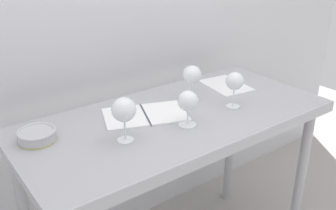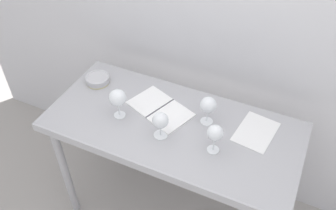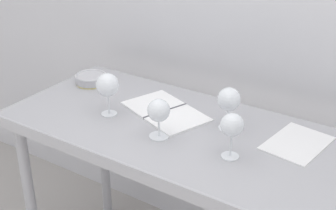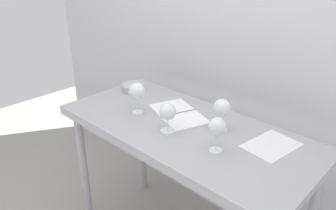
{
  "view_description": "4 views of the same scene",
  "coord_description": "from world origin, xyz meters",
  "px_view_note": "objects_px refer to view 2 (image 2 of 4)",
  "views": [
    {
      "loc": [
        -0.94,
        -1.22,
        1.63
      ],
      "look_at": [
        -0.03,
        0.01,
        0.95
      ],
      "focal_mm": 41.28,
      "sensor_mm": 36.0,
      "label": 1
    },
    {
      "loc": [
        0.56,
        -1.27,
        2.3
      ],
      "look_at": [
        -0.05,
        0.05,
        0.97
      ],
      "focal_mm": 38.39,
      "sensor_mm": 36.0,
      "label": 2
    },
    {
      "loc": [
        0.84,
        -1.37,
        1.78
      ],
      "look_at": [
        -0.03,
        -0.03,
        1.0
      ],
      "focal_mm": 50.07,
      "sensor_mm": 36.0,
      "label": 3
    },
    {
      "loc": [
        1.0,
        -1.18,
        1.73
      ],
      "look_at": [
        -0.08,
        -0.05,
        1.01
      ],
      "focal_mm": 35.42,
      "sensor_mm": 36.0,
      "label": 4
    }
  ],
  "objects_px": {
    "wine_glass_far_right": "(208,105)",
    "open_notebook": "(160,109)",
    "tasting_sheet_upper": "(256,132)",
    "tasting_bowl": "(98,79)",
    "wine_glass_near_right": "(215,134)",
    "wine_glass_near_center": "(160,121)",
    "wine_glass_near_left": "(118,98)"
  },
  "relations": [
    {
      "from": "wine_glass_near_center",
      "to": "open_notebook",
      "type": "bearing_deg",
      "value": 116.74
    },
    {
      "from": "wine_glass_far_right",
      "to": "tasting_sheet_upper",
      "type": "height_order",
      "value": "wine_glass_far_right"
    },
    {
      "from": "wine_glass_near_center",
      "to": "tasting_sheet_upper",
      "type": "distance_m",
      "value": 0.52
    },
    {
      "from": "tasting_sheet_upper",
      "to": "tasting_bowl",
      "type": "xyz_separation_m",
      "value": [
        -1.0,
        0.0,
        0.02
      ]
    },
    {
      "from": "wine_glass_near_right",
      "to": "wine_glass_near_left",
      "type": "xyz_separation_m",
      "value": [
        -0.56,
        0.02,
        0.01
      ]
    },
    {
      "from": "wine_glass_near_center",
      "to": "tasting_sheet_upper",
      "type": "relative_size",
      "value": 0.59
    },
    {
      "from": "wine_glass_near_center",
      "to": "wine_glass_far_right",
      "type": "bearing_deg",
      "value": 46.87
    },
    {
      "from": "open_notebook",
      "to": "tasting_bowl",
      "type": "bearing_deg",
      "value": -166.43
    },
    {
      "from": "wine_glass_near_left",
      "to": "wine_glass_near_center",
      "type": "relative_size",
      "value": 1.17
    },
    {
      "from": "wine_glass_near_left",
      "to": "wine_glass_near_center",
      "type": "xyz_separation_m",
      "value": [
        0.28,
        -0.04,
        -0.02
      ]
    },
    {
      "from": "wine_glass_far_right",
      "to": "tasting_bowl",
      "type": "height_order",
      "value": "wine_glass_far_right"
    },
    {
      "from": "wine_glass_near_right",
      "to": "tasting_sheet_upper",
      "type": "distance_m",
      "value": 0.3
    },
    {
      "from": "open_notebook",
      "to": "tasting_sheet_upper",
      "type": "relative_size",
      "value": 1.59
    },
    {
      "from": "wine_glass_far_right",
      "to": "wine_glass_near_center",
      "type": "distance_m",
      "value": 0.27
    },
    {
      "from": "wine_glass_near_center",
      "to": "tasting_sheet_upper",
      "type": "xyz_separation_m",
      "value": [
        0.45,
        0.24,
        -0.1
      ]
    },
    {
      "from": "wine_glass_far_right",
      "to": "tasting_sheet_upper",
      "type": "bearing_deg",
      "value": 8.21
    },
    {
      "from": "open_notebook",
      "to": "tasting_bowl",
      "type": "xyz_separation_m",
      "value": [
        -0.46,
        0.06,
        0.02
      ]
    },
    {
      "from": "wine_glass_far_right",
      "to": "tasting_bowl",
      "type": "bearing_deg",
      "value": 176.75
    },
    {
      "from": "wine_glass_near_left",
      "to": "open_notebook",
      "type": "relative_size",
      "value": 0.43
    },
    {
      "from": "wine_glass_far_right",
      "to": "open_notebook",
      "type": "distance_m",
      "value": 0.3
    },
    {
      "from": "wine_glass_near_right",
      "to": "wine_glass_near_left",
      "type": "distance_m",
      "value": 0.56
    },
    {
      "from": "wine_glass_near_right",
      "to": "open_notebook",
      "type": "distance_m",
      "value": 0.43
    },
    {
      "from": "wine_glass_near_right",
      "to": "wine_glass_far_right",
      "type": "bearing_deg",
      "value": 119.34
    },
    {
      "from": "open_notebook",
      "to": "tasting_sheet_upper",
      "type": "bearing_deg",
      "value": 26.78
    },
    {
      "from": "wine_glass_far_right",
      "to": "wine_glass_near_right",
      "type": "distance_m",
      "value": 0.21
    },
    {
      "from": "wine_glass_near_left",
      "to": "tasting_sheet_upper",
      "type": "xyz_separation_m",
      "value": [
        0.73,
        0.2,
        -0.13
      ]
    },
    {
      "from": "wine_glass_near_right",
      "to": "tasting_sheet_upper",
      "type": "height_order",
      "value": "wine_glass_near_right"
    },
    {
      "from": "wine_glass_far_right",
      "to": "tasting_sheet_upper",
      "type": "relative_size",
      "value": 0.66
    },
    {
      "from": "wine_glass_near_left",
      "to": "wine_glass_near_center",
      "type": "bearing_deg",
      "value": -8.39
    },
    {
      "from": "wine_glass_near_left",
      "to": "wine_glass_near_center",
      "type": "distance_m",
      "value": 0.28
    },
    {
      "from": "tasting_bowl",
      "to": "open_notebook",
      "type": "bearing_deg",
      "value": -7.35
    },
    {
      "from": "tasting_sheet_upper",
      "to": "tasting_bowl",
      "type": "height_order",
      "value": "tasting_bowl"
    }
  ]
}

